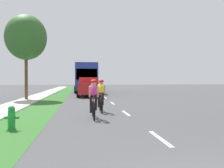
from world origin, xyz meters
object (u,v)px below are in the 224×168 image
Objects in this scene: bus_blue at (86,77)px; sedan_dark_green at (83,84)px; fire_hydrant_green at (12,118)px; street_tree_near at (26,38)px; cyclist_lead at (94,98)px; cyclist_trailing at (101,95)px; suv_red at (88,86)px.

bus_blue is 16.49m from sedan_dark_green.
street_tree_near is (-2.13, 12.22, 4.51)m from fire_hydrant_green.
sedan_dark_green is (2.55, 41.20, 0.40)m from fire_hydrant_green.
cyclist_lead and cyclist_trailing have the same top height.
cyclist_lead is at bearing -102.88° from cyclist_trailing.
sedan_dark_green is at bearing 90.68° from bus_blue.
cyclist_lead is 0.37× the size of suv_red.
fire_hydrant_green is at bearing -80.12° from street_tree_near.
bus_blue is at bearing 89.72° from cyclist_lead.
fire_hydrant_green is 0.07× the size of bus_blue.
bus_blue is at bearing 90.95° from cyclist_trailing.
cyclist_lead is 2.04m from cyclist_trailing.
street_tree_near reaches higher than fire_hydrant_green.
cyclist_lead is at bearing -89.87° from sedan_dark_green.
cyclist_trailing is at bearing -88.66° from suv_red.
street_tree_near is at bearing 114.99° from cyclist_lead.
suv_red is (0.19, 13.44, 0.14)m from cyclist_lead.
suv_red is 0.41× the size of bus_blue.
bus_blue is at bearing 68.76° from street_tree_near.
cyclist_lead is at bearing -65.01° from street_tree_near.
sedan_dark_green is 0.65× the size of street_tree_near.
street_tree_near is (-4.77, 10.22, 4.07)m from cyclist_lead.
bus_blue is (-0.08, 9.33, 1.03)m from suv_red.
cyclist_lead is at bearing -90.80° from suv_red.
cyclist_lead is at bearing -90.28° from bus_blue.
cyclist_lead is 0.15× the size of bus_blue.
sedan_dark_green is at bearing 90.13° from cyclist_lead.
suv_red reaches higher than sedan_dark_green.
cyclist_trailing is at bearing -57.62° from street_tree_near.
cyclist_trailing is at bearing -89.17° from sedan_dark_green.
fire_hydrant_green is at bearing -96.33° from bus_blue.
fire_hydrant_green is 15.70m from suv_red.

